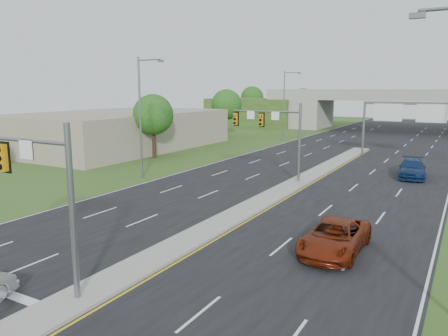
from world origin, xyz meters
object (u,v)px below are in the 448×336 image
at_px(signal_mast_near, 29,178).
at_px(car_far_b, 412,169).
at_px(signal_mast_far, 275,128).
at_px(sign_gantry, 412,114).
at_px(car_far_a, 335,237).
at_px(overpass, 396,113).

relative_size(signal_mast_near, car_far_b, 1.24).
xyz_separation_m(signal_mast_near, signal_mast_far, (0.00, 25.00, 0.00)).
bearing_deg(signal_mast_far, signal_mast_near, -90.00).
height_order(sign_gantry, car_far_b, sign_gantry).
bearing_deg(car_far_b, car_far_a, -98.71).
bearing_deg(car_far_b, sign_gantry, 92.11).
relative_size(signal_mast_near, sign_gantry, 0.60).
bearing_deg(signal_mast_near, signal_mast_far, 90.00).
xyz_separation_m(signal_mast_near, car_far_b, (10.69, 32.65, -3.88)).
relative_size(signal_mast_near, overpass, 0.09).
relative_size(car_far_a, car_far_b, 1.02).
height_order(signal_mast_far, car_far_b, signal_mast_far).
bearing_deg(overpass, car_far_b, -79.93).
bearing_deg(car_far_a, signal_mast_far, 123.13).
height_order(overpass, car_far_a, overpass).
bearing_deg(sign_gantry, signal_mast_near, -101.25).
distance_m(signal_mast_far, car_far_b, 13.71).
bearing_deg(sign_gantry, signal_mast_far, -114.11).
distance_m(sign_gantry, overpass, 35.75).
distance_m(signal_mast_near, car_far_a, 14.51).
distance_m(signal_mast_far, overpass, 55.13).
bearing_deg(car_far_a, overpass, 96.23).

